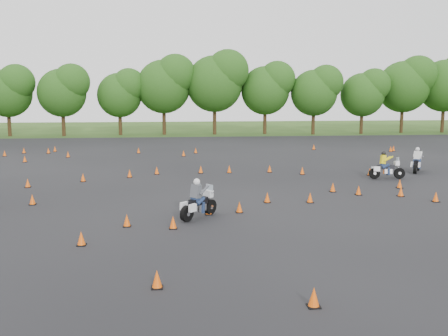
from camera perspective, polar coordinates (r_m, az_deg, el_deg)
name	(u,v)px	position (r m, az deg, el deg)	size (l,w,h in m)	color
ground	(234,209)	(21.72, 1.13, -4.68)	(140.00, 140.00, 0.00)	#2D5119
asphalt_pad	(220,184)	(27.56, -0.44, -1.85)	(62.00, 62.00, 0.00)	black
treeline	(218,97)	(56.81, -0.73, 8.08)	(87.05, 32.17, 10.75)	#234C15
traffic_cones	(217,182)	(27.04, -0.75, -1.57)	(32.85, 33.63, 0.45)	#F6580A
rider_grey	(198,198)	(19.98, -2.94, -3.44)	(2.11, 0.65, 1.63)	#484B50
rider_yellow	(388,165)	(30.64, 18.19, 0.30)	(2.10, 0.64, 1.62)	yellow
rider_white	(417,160)	(33.98, 21.19, 0.90)	(2.08, 0.64, 1.61)	silver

